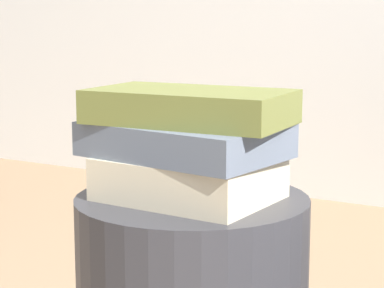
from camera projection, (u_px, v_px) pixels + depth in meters
The scene contains 3 objects.
book_cream at pixel (187, 178), 1.12m from camera, with size 0.24×0.19×0.06m, color beige.
book_slate at pixel (185, 139), 1.12m from camera, with size 0.28×0.19×0.05m, color slate.
book_olive at pixel (190, 106), 1.10m from camera, with size 0.29×0.17×0.05m, color olive.
Camera 1 is at (0.55, -0.95, 0.77)m, focal length 69.81 mm.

